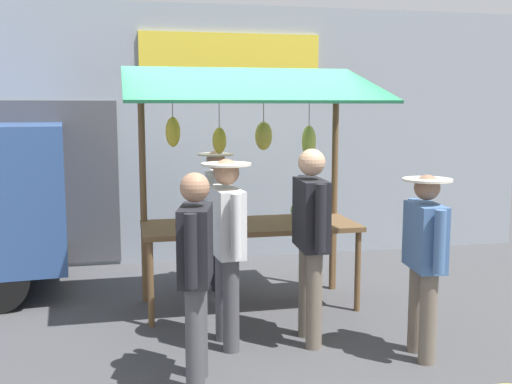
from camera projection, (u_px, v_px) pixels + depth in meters
The scene contains 8 objects.
ground_plane at pixel (250, 306), 6.46m from camera, with size 40.00×40.00×0.00m, color #424244.
street_backdrop at pixel (213, 134), 8.34m from camera, with size 9.00×0.30×3.40m.
market_stall at pixel (251, 160), 6.28m from camera, with size 2.50×1.46×2.50m.
vendor_with_sunhat at pixel (216, 208), 7.01m from camera, with size 0.41×0.68×1.58m.
shopper_with_ponytail at pixel (311, 231), 5.34m from camera, with size 0.25×0.72×1.72m.
shopper_in_striped_shirt at pixel (425, 253), 5.03m from camera, with size 0.40×0.67×1.54m.
shopper_in_grey_tee at pixel (196, 264), 4.52m from camera, with size 0.32×0.68×1.61m.
shopper_with_shopping_bag at pixel (227, 237), 5.26m from camera, with size 0.42×0.70×1.64m.
Camera 1 is at (1.29, 6.10, 2.08)m, focal length 43.17 mm.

